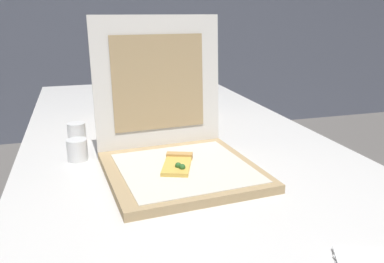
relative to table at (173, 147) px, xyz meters
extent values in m
cube|color=silver|center=(0.00, 0.00, 0.03)|extent=(0.99, 2.18, 0.03)
cylinder|color=#38383D|center=(-0.42, 1.02, -0.33)|extent=(0.04, 0.04, 0.69)
cylinder|color=#38383D|center=(0.42, 1.02, -0.33)|extent=(0.04, 0.04, 0.69)
cube|color=tan|center=(-0.06, -0.34, 0.05)|extent=(0.41, 0.41, 0.02)
cube|color=silver|center=(-0.05, -0.35, 0.07)|extent=(0.35, 0.35, 0.00)
cube|color=white|center=(-0.07, -0.14, 0.25)|extent=(0.38, 0.06, 0.38)
cube|color=tan|center=(-0.07, -0.14, 0.25)|extent=(0.27, 0.04, 0.27)
cube|color=#E5B74C|center=(-0.07, -0.34, 0.07)|extent=(0.11, 0.14, 0.01)
cube|color=tan|center=(-0.05, -0.28, 0.07)|extent=(0.07, 0.05, 0.02)
sphere|color=#2D6628|center=(-0.08, -0.36, 0.08)|extent=(0.02, 0.02, 0.02)
sphere|color=#2D6628|center=(-0.07, -0.38, 0.08)|extent=(0.02, 0.02, 0.02)
cube|color=tan|center=(-0.03, 0.19, 0.05)|extent=(0.42, 0.42, 0.02)
cube|color=silver|center=(-0.03, 0.19, 0.07)|extent=(0.33, 0.33, 0.00)
cube|color=white|center=(-0.01, 0.34, 0.25)|extent=(0.39, 0.12, 0.37)
cube|color=tan|center=(-0.01, 0.34, 0.25)|extent=(0.28, 0.09, 0.27)
cube|color=#EAC156|center=(-0.03, 0.21, 0.07)|extent=(0.06, 0.12, 0.01)
cube|color=tan|center=(-0.03, 0.27, 0.07)|extent=(0.06, 0.02, 0.02)
sphere|color=red|center=(-0.05, 0.21, 0.08)|extent=(0.02, 0.02, 0.02)
cylinder|color=white|center=(-0.32, -0.15, 0.07)|extent=(0.06, 0.06, 0.06)
cylinder|color=white|center=(-0.32, 0.02, 0.07)|extent=(0.06, 0.06, 0.06)
camera|label=1|loc=(-0.30, -1.25, 0.45)|focal=36.56mm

